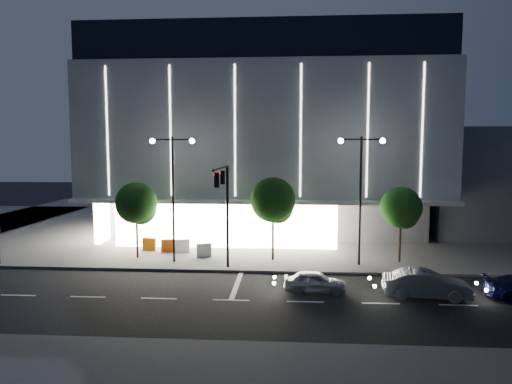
{
  "coord_description": "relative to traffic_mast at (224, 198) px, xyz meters",
  "views": [
    {
      "loc": [
        4.95,
        -25.38,
        8.24
      ],
      "look_at": [
        2.73,
        7.77,
        5.0
      ],
      "focal_mm": 32.0,
      "sensor_mm": 36.0,
      "label": 1
    }
  ],
  "objects": [
    {
      "name": "street_lamp_east",
      "position": [
        9.0,
        2.66,
        0.93
      ],
      "size": [
        3.16,
        0.36,
        9.0
      ],
      "color": "black",
      "rests_on": "ground"
    },
    {
      "name": "annex_building",
      "position": [
        25.0,
        20.66,
        -0.03
      ],
      "size": [
        16.0,
        20.0,
        10.0
      ],
      "primitive_type": "cube",
      "color": "#4C4C51",
      "rests_on": "ground"
    },
    {
      "name": "tree_left",
      "position": [
        -6.97,
        3.68,
        -0.99
      ],
      "size": [
        3.02,
        3.02,
        5.72
      ],
      "color": "black",
      "rests_on": "ground"
    },
    {
      "name": "barrier_d",
      "position": [
        -4.08,
        5.59,
        -4.38
      ],
      "size": [
        1.12,
        0.59,
        1.0
      ],
      "primitive_type": "cube",
      "rotation": [
        0.0,
        0.0,
        0.32
      ],
      "color": "silver",
      "rests_on": "sidewalk_museum"
    },
    {
      "name": "car_lead",
      "position": [
        5.63,
        -3.17,
        -4.42
      ],
      "size": [
        3.63,
        1.55,
        1.22
      ],
      "primitive_type": "imported",
      "rotation": [
        0.0,
        0.0,
        1.54
      ],
      "color": "#A9ABB1",
      "rests_on": "ground"
    },
    {
      "name": "traffic_mast",
      "position": [
        0.0,
        0.0,
        0.0
      ],
      "size": [
        0.33,
        5.89,
        7.07
      ],
      "color": "black",
      "rests_on": "ground"
    },
    {
      "name": "barrier_b",
      "position": [
        -2.13,
        4.22,
        -4.38
      ],
      "size": [
        1.12,
        0.59,
        1.0
      ],
      "primitive_type": "cube",
      "rotation": [
        0.0,
        0.0,
        0.33
      ],
      "color": "white",
      "rests_on": "sidewalk_museum"
    },
    {
      "name": "ground",
      "position": [
        -1.0,
        -3.34,
        -5.03
      ],
      "size": [
        160.0,
        160.0,
        0.0
      ],
      "primitive_type": "plane",
      "color": "black",
      "rests_on": "ground"
    },
    {
      "name": "car_second",
      "position": [
        11.65,
        -3.72,
        -4.26
      ],
      "size": [
        4.78,
        2.06,
        1.53
      ],
      "primitive_type": "imported",
      "rotation": [
        0.0,
        0.0,
        1.47
      ],
      "color": "#97999E",
      "rests_on": "ground"
    },
    {
      "name": "street_lamp_west",
      "position": [
        -4.0,
        2.66,
        0.93
      ],
      "size": [
        3.16,
        0.36,
        9.0
      ],
      "color": "black",
      "rests_on": "ground"
    },
    {
      "name": "barrier_c",
      "position": [
        -5.21,
        5.6,
        -4.38
      ],
      "size": [
        1.13,
        0.46,
        1.0
      ],
      "primitive_type": "cube",
      "rotation": [
        0.0,
        0.0,
        0.19
      ],
      "color": "#FF560E",
      "rests_on": "sidewalk_museum"
    },
    {
      "name": "barrier_a",
      "position": [
        -6.83,
        6.04,
        -4.38
      ],
      "size": [
        1.13,
        0.43,
        1.0
      ],
      "primitive_type": "cube",
      "rotation": [
        0.0,
        0.0,
        -0.17
      ],
      "color": "orange",
      "rests_on": "sidewalk_museum"
    },
    {
      "name": "tree_right",
      "position": [
        12.03,
        3.68,
        -1.14
      ],
      "size": [
        2.91,
        2.91,
        5.51
      ],
      "color": "black",
      "rests_on": "ground"
    },
    {
      "name": "museum",
      "position": [
        1.98,
        18.97,
        4.25
      ],
      "size": [
        30.0,
        25.8,
        18.0
      ],
      "color": "#4C4C51",
      "rests_on": "ground"
    },
    {
      "name": "tree_mid",
      "position": [
        3.03,
        3.68,
        -0.69
      ],
      "size": [
        3.25,
        3.25,
        6.15
      ],
      "color": "black",
      "rests_on": "ground"
    },
    {
      "name": "sidewalk_museum",
      "position": [
        4.0,
        20.66,
        -4.95
      ],
      "size": [
        70.0,
        40.0,
        0.15
      ],
      "primitive_type": "cube",
      "color": "#474747",
      "rests_on": "ground"
    }
  ]
}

